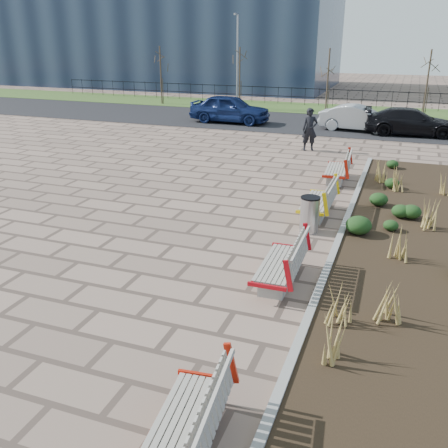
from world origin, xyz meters
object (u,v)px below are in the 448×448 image
(bench_d, at_px, (336,167))
(car_black, at_px, (411,122))
(bench_b, at_px, (279,261))
(bench_c, at_px, (317,199))
(litter_bin, at_px, (310,215))
(car_silver, at_px, (358,118))
(car_blue, at_px, (230,109))
(bench_a, at_px, (181,422))
(pedestrian, at_px, (310,129))
(lamp_west, at_px, (237,63))

(bench_d, xyz_separation_m, car_black, (2.36, 9.83, 0.20))
(bench_b, bearing_deg, bench_c, 88.82)
(bench_d, relative_size, litter_bin, 2.18)
(bench_b, height_order, car_silver, car_silver)
(car_blue, relative_size, car_silver, 1.15)
(bench_a, xyz_separation_m, bench_c, (0.00, 9.41, 0.00))
(bench_c, xyz_separation_m, pedestrian, (-1.88, 8.41, 0.44))
(car_blue, bearing_deg, bench_d, -141.31)
(bench_d, height_order, lamp_west, lamp_west)
(litter_bin, height_order, car_black, car_black)
(car_silver, bearing_deg, pedestrian, 170.14)
(bench_a, height_order, litter_bin, bench_a)
(bench_b, distance_m, car_silver, 18.36)
(bench_a, xyz_separation_m, lamp_west, (-9.00, 28.65, 2.54))
(bench_b, distance_m, car_blue, 19.95)
(car_blue, bearing_deg, lamp_west, 16.09)
(litter_bin, xyz_separation_m, car_silver, (-0.37, 15.24, 0.21))
(bench_a, bearing_deg, car_black, 78.16)
(litter_bin, relative_size, car_silver, 0.24)
(litter_bin, bearing_deg, lamp_west, 113.74)
(pedestrian, bearing_deg, bench_c, -97.51)
(bench_b, xyz_separation_m, bench_d, (0.00, 8.28, 0.00))
(bench_c, distance_m, car_blue, 15.94)
(bench_c, bearing_deg, car_silver, 91.55)
(car_blue, xyz_separation_m, car_silver, (7.32, -0.06, -0.13))
(car_silver, height_order, car_black, car_black)
(bench_a, bearing_deg, car_silver, 84.81)
(pedestrian, distance_m, lamp_west, 13.14)
(car_blue, bearing_deg, bench_a, -160.22)
(bench_d, xyz_separation_m, litter_bin, (0.04, -5.16, -0.02))
(bench_a, relative_size, bench_d, 1.00)
(car_black, bearing_deg, lamp_west, 59.66)
(lamp_west, bearing_deg, pedestrian, -56.71)
(car_black, relative_size, lamp_west, 0.78)
(bench_d, height_order, pedestrian, pedestrian)
(car_blue, distance_m, car_black, 10.02)
(car_blue, bearing_deg, pedestrian, -132.36)
(bench_c, xyz_separation_m, car_blue, (-7.65, 13.98, 0.31))
(lamp_west, bearing_deg, bench_a, -72.56)
(bench_b, relative_size, bench_c, 1.00)
(bench_b, bearing_deg, bench_d, 88.82)
(car_silver, distance_m, lamp_west, 10.45)
(car_silver, xyz_separation_m, car_black, (2.69, -0.25, 0.01))
(car_blue, bearing_deg, litter_bin, -151.63)
(bench_d, relative_size, car_black, 0.45)
(bench_b, relative_size, car_blue, 0.45)
(car_silver, bearing_deg, car_black, -89.46)
(car_blue, xyz_separation_m, lamp_west, (-1.35, 5.27, 2.23))
(bench_c, distance_m, car_black, 13.87)
(bench_a, height_order, car_black, car_black)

